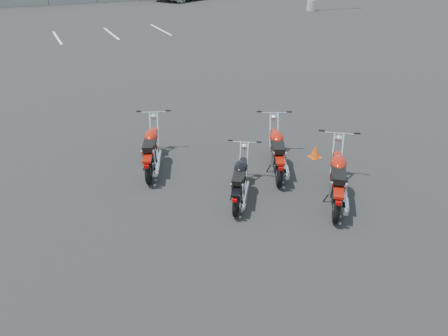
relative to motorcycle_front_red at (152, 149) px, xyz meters
name	(u,v)px	position (x,y,z in m)	size (l,w,h in m)	color
ground	(228,212)	(0.78, -2.44, -0.48)	(120.00, 120.00, 0.00)	black
motorcycle_front_red	(152,149)	(0.00, 0.00, 0.00)	(1.23, 2.13, 1.06)	black
motorcycle_second_black	(240,181)	(1.23, -2.09, -0.06)	(1.34, 1.75, 0.92)	black
motorcycle_third_red	(277,151)	(2.57, -1.31, 0.01)	(1.38, 2.12, 1.08)	black
motorcycle_rear_red	(338,179)	(2.96, -3.00, 0.02)	(1.72, 2.04, 1.11)	black
training_cone_near	(315,151)	(3.79, -1.13, -0.33)	(0.26, 0.26, 0.32)	#D7450B
parking_line_stripes	(28,40)	(-1.72, 17.56, -0.48)	(15.12, 4.00, 0.01)	silver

